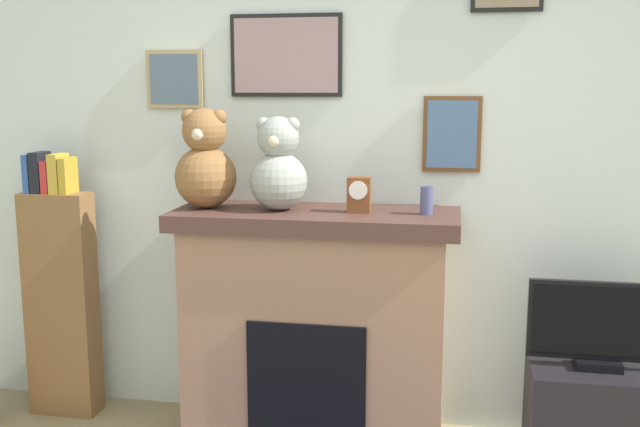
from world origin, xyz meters
The scene contains 9 objects.
back_wall centered at (0.00, 2.00, 1.30)m, with size 5.20×0.15×2.60m.
fireplace centered at (-0.21, 1.69, 0.58)m, with size 1.35×0.56×1.15m.
bookshelf centered at (-1.58, 1.74, 0.65)m, with size 0.35×0.16×1.40m.
tv_stand centered at (1.09, 1.64, 0.24)m, with size 0.59×0.40×0.47m, color black.
television centered at (1.09, 1.64, 0.67)m, with size 0.63×0.14×0.40m.
candle_jar centered at (0.31, 1.67, 1.21)m, with size 0.06×0.06×0.13m, color #4C517A.
mantel_clock centered at (0.00, 1.67, 1.23)m, with size 0.11×0.08×0.17m.
teddy_bear_cream centered at (-0.74, 1.67, 1.36)m, with size 0.30×0.30×0.48m.
teddy_bear_brown centered at (-0.38, 1.67, 1.35)m, with size 0.27×0.27×0.44m.
Camera 1 is at (0.42, -1.67, 1.73)m, focal length 41.15 mm.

